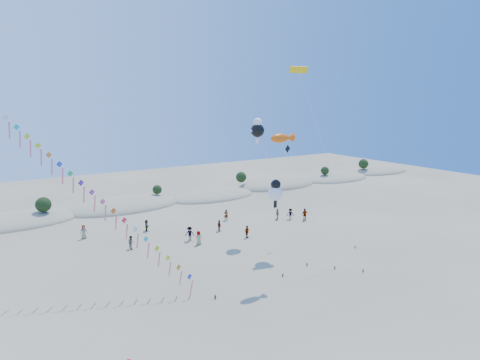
# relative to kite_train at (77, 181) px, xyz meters

# --- Properties ---
(ground) EXTENTS (160.00, 160.00, 0.00)m
(ground) POSITION_rel_kite_train_xyz_m (11.41, -17.89, -10.18)
(ground) COLOR #82755A
(ground) RESTS_ON ground
(dune_ridge) EXTENTS (145.30, 11.49, 5.57)m
(dune_ridge) POSITION_rel_kite_train_xyz_m (12.46, 27.25, -10.07)
(dune_ridge) COLOR gray
(dune_ridge) RESTS_ON ground
(kite_train) EXTENTS (17.57, 15.77, 19.50)m
(kite_train) POSITION_rel_kite_train_xyz_m (0.00, 0.00, 0.00)
(kite_train) COLOR #3F2D1E
(kite_train) RESTS_ON ground
(fish_kite) EXTENTS (6.38, 3.39, 14.09)m
(fish_kite) POSITION_rel_kite_train_xyz_m (17.86, -6.47, 3.40)
(fish_kite) COLOR #3F2D1E
(fish_kite) RESTS_ON ground
(cartoon_kite_low) EXTENTS (3.88, 6.24, 8.66)m
(cartoon_kite_low) POSITION_rel_kite_train_xyz_m (20.12, -2.58, -2.88)
(cartoon_kite_low) COLOR #3F2D1E
(cartoon_kite_low) RESTS_ON ground
(cartoon_kite_high) EXTENTS (2.36, 12.27, 15.14)m
(cartoon_kite_high) POSITION_rel_kite_train_xyz_m (22.28, 4.20, 3.57)
(cartoon_kite_high) COLOR #3F2D1E
(cartoon_kite_high) RESTS_ON ground
(parafoil_kite) EXTENTS (2.32, 12.77, 21.25)m
(parafoil_kite) POSITION_rel_kite_train_xyz_m (25.73, 0.53, 10.24)
(parafoil_kite) COLOR #3F2D1E
(parafoil_kite) RESTS_ON ground
(dark_kite) EXTENTS (5.28, 7.43, 11.95)m
(dark_kite) POSITION_rel_kite_train_xyz_m (25.82, -0.99, -1.82)
(dark_kite) COLOR #3F2D1E
(dark_kite) RESTS_ON ground
(beachgoers) EXTENTS (30.08, 11.48, 1.82)m
(beachgoers) POSITION_rel_kite_train_xyz_m (17.64, 8.22, -9.34)
(beachgoers) COLOR slate
(beachgoers) RESTS_ON ground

